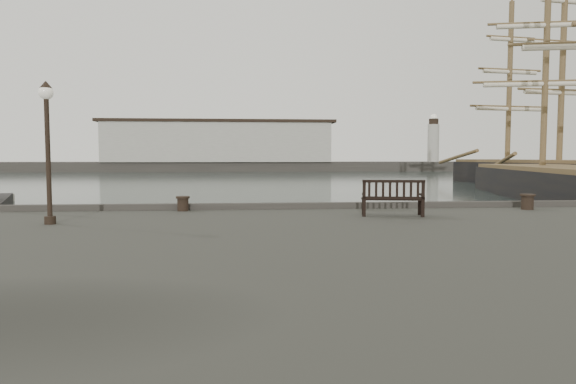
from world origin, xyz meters
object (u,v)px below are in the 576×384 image
(bench, at_px, (392,205))
(bollard_right, at_px, (527,202))
(lamp_post, at_px, (47,133))
(bollard_left, at_px, (183,204))
(tall_ship_far, at_px, (558,180))

(bench, xyz_separation_m, bollard_right, (4.55, 1.27, -0.07))
(lamp_post, bearing_deg, bollard_left, 44.16)
(bollard_right, bearing_deg, tall_ship_far, 56.07)
(bench, relative_size, lamp_post, 0.51)
(bollard_left, distance_m, bollard_right, 10.36)
(bench, bearing_deg, bollard_left, 172.75)
(bollard_right, height_order, lamp_post, lamp_post)
(bench, distance_m, bollard_right, 4.73)
(bollard_left, xyz_separation_m, bollard_right, (10.35, -0.50, 0.02))
(bench, height_order, bollard_right, bench)
(bollard_right, xyz_separation_m, tall_ship_far, (23.11, 34.35, -0.97))
(tall_ship_far, bearing_deg, lamp_post, -142.82)
(bench, relative_size, tall_ship_far, 0.06)
(bollard_right, bearing_deg, bench, -164.46)
(bollard_left, bearing_deg, tall_ship_far, 45.34)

